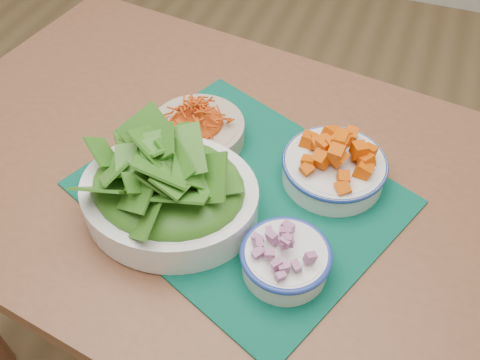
# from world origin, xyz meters

# --- Properties ---
(ground) EXTENTS (4.00, 4.00, 0.00)m
(ground) POSITION_xyz_m (0.00, 0.00, 0.00)
(ground) COLOR olive
(ground) RESTS_ON ground
(table) EXTENTS (1.24, 0.93, 0.75)m
(table) POSITION_xyz_m (0.16, -0.11, 0.64)
(table) COLOR brown
(table) RESTS_ON ground
(placemat) EXTENTS (0.60, 0.56, 0.00)m
(placemat) POSITION_xyz_m (0.23, -0.15, 0.75)
(placemat) COLOR #013528
(placemat) RESTS_ON table
(carrot_bowl) EXTENTS (0.22, 0.22, 0.06)m
(carrot_bowl) POSITION_xyz_m (0.12, -0.06, 0.78)
(carrot_bowl) COLOR tan
(carrot_bowl) RESTS_ON placemat
(squash_bowl) EXTENTS (0.21, 0.21, 0.09)m
(squash_bowl) POSITION_xyz_m (0.37, -0.07, 0.80)
(squash_bowl) COLOR white
(squash_bowl) RESTS_ON placemat
(lettuce_bowl) EXTENTS (0.31, 0.27, 0.14)m
(lettuce_bowl) POSITION_xyz_m (0.14, -0.23, 0.82)
(lettuce_bowl) COLOR white
(lettuce_bowl) RESTS_ON placemat
(onion_bowl) EXTENTS (0.14, 0.14, 0.07)m
(onion_bowl) POSITION_xyz_m (0.35, -0.28, 0.79)
(onion_bowl) COLOR white
(onion_bowl) RESTS_ON placemat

